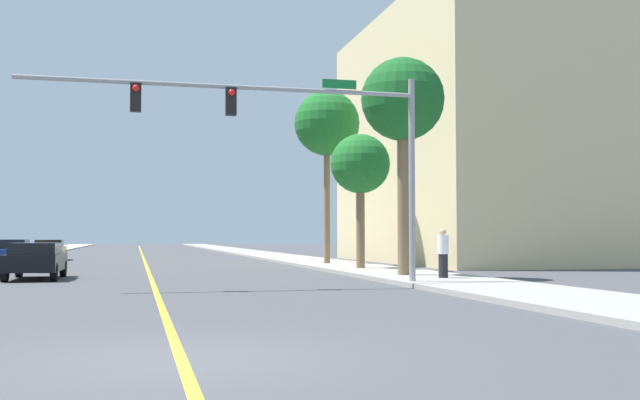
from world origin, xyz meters
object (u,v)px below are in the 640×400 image
object	(u,v)px
pedestrian	(443,253)
car_yellow	(49,249)
car_black	(36,260)
palm_mid	(360,166)
palm_far	(327,125)
car_blue	(8,254)
traffic_signal_mast	(295,127)
palm_near	(403,103)

from	to	relation	value
pedestrian	car_yellow	bearing A→B (deg)	-109.06
car_yellow	car_black	xyz separation A→B (m)	(1.90, -22.56, 0.00)
palm_mid	palm_far	size ratio (longest dim) A/B	0.66
car_blue	palm_far	bearing A→B (deg)	-178.01
palm_far	car_black	distance (m)	17.64
traffic_signal_mast	palm_mid	world-z (taller)	traffic_signal_mast
pedestrian	palm_near	bearing A→B (deg)	-122.56
traffic_signal_mast	palm_far	size ratio (longest dim) A/B	1.32
palm_near	car_black	size ratio (longest dim) A/B	1.91
palm_near	car_yellow	xyz separation A→B (m)	(-15.03, 25.51, -5.83)
car_blue	pedestrian	world-z (taller)	pedestrian
palm_near	palm_mid	size ratio (longest dim) A/B	1.34
traffic_signal_mast	pedestrian	distance (m)	6.94
palm_near	pedestrian	distance (m)	6.01
traffic_signal_mast	palm_far	distance (m)	16.98
palm_near	car_blue	bearing A→B (deg)	143.54
traffic_signal_mast	car_blue	bearing A→B (deg)	124.80
car_yellow	car_blue	bearing A→B (deg)	87.67
palm_far	pedestrian	bearing A→B (deg)	-88.40
car_blue	car_black	size ratio (longest dim) A/B	1.00
traffic_signal_mast	palm_near	distance (m)	6.36
palm_near	palm_far	distance (m)	12.28
traffic_signal_mast	car_blue	xyz separation A→B (m)	(-10.49, 15.10, -4.17)
traffic_signal_mast	palm_mid	xyz separation A→B (m)	(5.10, 9.86, -0.17)
traffic_signal_mast	pedestrian	size ratio (longest dim) A/B	7.22
palm_near	palm_far	bearing A→B (deg)	88.94
car_blue	palm_mid	bearing A→B (deg)	160.17
palm_far	car_yellow	bearing A→B (deg)	139.00
car_blue	pedestrian	distance (m)	20.98
palm_near	car_blue	world-z (taller)	palm_near
palm_near	car_yellow	distance (m)	30.18
palm_mid	car_yellow	size ratio (longest dim) A/B	1.41
palm_mid	car_black	size ratio (longest dim) A/B	1.43
car_yellow	car_black	bearing A→B (deg)	93.85
palm_far	car_blue	distance (m)	17.03
car_black	pedestrian	bearing A→B (deg)	-19.91
palm_mid	palm_far	xyz separation A→B (m)	(0.01, 6.12, 2.76)
car_yellow	palm_mid	bearing A→B (deg)	127.24
traffic_signal_mast	car_black	world-z (taller)	traffic_signal_mast
traffic_signal_mast	car_yellow	xyz separation A→B (m)	(-10.15, 29.24, -4.21)
palm_near	pedestrian	xyz separation A→B (m)	(0.63, -2.20, -5.56)
palm_mid	car_blue	world-z (taller)	palm_mid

